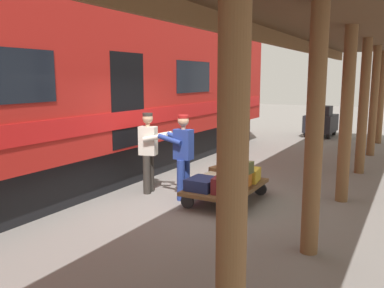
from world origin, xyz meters
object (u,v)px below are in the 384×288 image
at_px(suitcase_navy_fabric, 203,184).
at_px(baggage_tug, 321,122).
at_px(suitcase_brown_leather, 225,172).
at_px(suitcase_yellow_case, 248,175).
at_px(suitcase_maroon_trunk, 227,185).
at_px(suitcase_orange_carryall, 238,180).
at_px(porter_in_overalls, 183,154).
at_px(suitcase_olive_duffel, 240,167).
at_px(train_car, 76,94).
at_px(suitcase_cream_canvas, 214,179).
at_px(luggage_cart, 226,187).
at_px(porter_by_door, 149,150).

bearing_deg(suitcase_navy_fabric, baggage_tug, -89.87).
bearing_deg(suitcase_brown_leather, suitcase_yellow_case, -180.00).
height_order(suitcase_yellow_case, suitcase_maroon_trunk, suitcase_maroon_trunk).
bearing_deg(suitcase_orange_carryall, porter_in_overalls, 13.30).
bearing_deg(suitcase_orange_carryall, suitcase_olive_duffel, -142.23).
bearing_deg(suitcase_brown_leather, baggage_tug, -89.86).
distance_m(train_car, suitcase_maroon_trunk, 4.26).
xyz_separation_m(suitcase_yellow_case, suitcase_maroon_trunk, (0.00, 1.02, 0.02)).
relative_size(suitcase_cream_canvas, suitcase_olive_duffel, 1.20).
bearing_deg(train_car, suitcase_maroon_trunk, 175.86).
distance_m(luggage_cart, suitcase_orange_carryall, 0.31).
relative_size(train_car, suitcase_navy_fabric, 28.82).
xyz_separation_m(train_car, porter_in_overalls, (-2.85, 0.03, -1.14)).
bearing_deg(baggage_tug, suitcase_orange_carryall, 93.01).
xyz_separation_m(suitcase_brown_leather, porter_by_door, (1.43, 0.72, 0.46)).
height_order(suitcase_olive_duffel, porter_in_overalls, porter_in_overalls).
bearing_deg(suitcase_orange_carryall, suitcase_brown_leather, -44.88).
relative_size(train_car, suitcase_olive_duffel, 41.71).
bearing_deg(baggage_tug, porter_in_overalls, 86.93).
bearing_deg(suitcase_orange_carryall, suitcase_maroon_trunk, 90.00).
distance_m(suitcase_olive_duffel, porter_by_door, 2.00).
bearing_deg(porter_by_door, luggage_cart, -172.99).
bearing_deg(suitcase_olive_duffel, suitcase_yellow_case, -86.25).
xyz_separation_m(suitcase_brown_leather, suitcase_maroon_trunk, (-0.51, 1.02, 0.02)).
distance_m(suitcase_maroon_trunk, baggage_tug, 10.70).
relative_size(luggage_cart, suitcase_olive_duffel, 4.69).
bearing_deg(suitcase_yellow_case, train_car, 10.54).
bearing_deg(luggage_cart, suitcase_olive_duffel, -175.11).
bearing_deg(suitcase_yellow_case, suitcase_navy_fabric, 63.34).
xyz_separation_m(luggage_cart, suitcase_navy_fabric, (0.26, 0.51, 0.16)).
relative_size(suitcase_olive_duffel, porter_by_door, 0.23).
height_order(suitcase_brown_leather, porter_by_door, porter_by_door).
relative_size(suitcase_brown_leather, baggage_tug, 0.36).
bearing_deg(suitcase_orange_carryall, porter_by_door, 6.10).
bearing_deg(baggage_tug, train_car, 71.86).
height_order(train_car, porter_by_door, train_car).
bearing_deg(suitcase_cream_canvas, baggage_tug, -89.87).
bearing_deg(baggage_tug, suitcase_navy_fabric, 90.13).
distance_m(suitcase_brown_leather, suitcase_olive_duffel, 0.77).
bearing_deg(porter_in_overalls, train_car, -0.70).
bearing_deg(baggage_tug, suitcase_brown_leather, 90.14).
bearing_deg(suitcase_maroon_trunk, suitcase_orange_carryall, -90.00).
relative_size(suitcase_maroon_trunk, porter_in_overalls, 0.29).
relative_size(train_car, suitcase_orange_carryall, 34.11).
bearing_deg(porter_by_door, suitcase_yellow_case, -159.74).
relative_size(suitcase_olive_duffel, porter_in_overalls, 0.23).
bearing_deg(suitcase_navy_fabric, luggage_cart, -116.66).
height_order(luggage_cart, suitcase_navy_fabric, suitcase_navy_fabric).
height_order(suitcase_cream_canvas, suitcase_olive_duffel, suitcase_olive_duffel).
distance_m(train_car, suitcase_yellow_case, 4.32).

